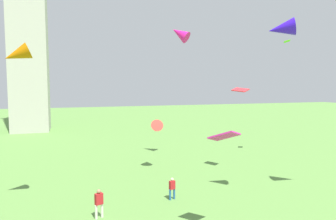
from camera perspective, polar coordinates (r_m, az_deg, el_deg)
The scene contains 9 objects.
person_0 at distance 21.78m, azimuth 0.82°, elevation -14.88°, with size 0.49×0.33×1.61m.
person_3 at distance 19.41m, azimuth -13.37°, elevation -17.10°, with size 0.54×0.43×1.83m.
kite_flying_0 at distance 15.81m, azimuth 10.92°, elevation -5.04°, with size 1.66×1.66×0.83m.
kite_flying_1 at distance 36.09m, azimuth 22.28°, elevation 12.35°, with size 1.07×1.13×0.26m.
kite_flying_2 at distance 20.98m, azimuth 21.33°, elevation 14.61°, with size 2.08×1.93×1.36m.
kite_flying_3 at distance 29.13m, azimuth -2.35°, elevation -3.61°, with size 1.50×2.22×1.87m.
kite_flying_4 at distance 32.06m, azimuth 2.32°, elevation 14.74°, with size 2.57×2.49×2.10m.
kite_flying_5 at distance 20.80m, azimuth -27.47°, elevation 9.63°, with size 1.88×1.24×1.56m.
kite_flying_7 at distance 27.92m, azimuth 13.99°, elevation 3.86°, with size 1.51×1.66×0.45m.
Camera 1 is at (-7.74, 0.37, 8.18)m, focal length 31.12 mm.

